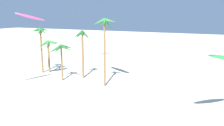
% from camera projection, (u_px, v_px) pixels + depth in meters
% --- Properties ---
extents(palm_tree_0, '(3.49, 3.39, 9.13)m').
position_uv_depth(palm_tree_0, '(41.00, 36.00, 46.37)').
color(palm_tree_0, olive).
rests_on(palm_tree_0, ground).
extents(palm_tree_1, '(5.06, 4.54, 6.61)m').
position_uv_depth(palm_tree_1, '(49.00, 46.00, 47.00)').
color(palm_tree_1, olive).
rests_on(palm_tree_1, ground).
extents(palm_tree_2, '(5.02, 5.32, 6.53)m').
position_uv_depth(palm_tree_2, '(61.00, 50.00, 41.19)').
color(palm_tree_2, olive).
rests_on(palm_tree_2, ground).
extents(palm_tree_3, '(3.16, 3.49, 8.91)m').
position_uv_depth(palm_tree_3, '(82.00, 40.00, 42.44)').
color(palm_tree_3, olive).
rests_on(palm_tree_3, ground).
extents(palm_tree_4, '(3.72, 3.64, 11.16)m').
position_uv_depth(palm_tree_4, '(105.00, 30.00, 37.05)').
color(palm_tree_4, olive).
rests_on(palm_tree_4, ground).
extents(flying_kite_2, '(3.43, 8.94, 12.26)m').
position_uv_depth(flying_kite_2, '(30.00, 17.00, 38.45)').
color(flying_kite_2, '#EA5193').
rests_on(flying_kite_2, ground).
extents(flying_kite_5, '(6.31, 9.94, 8.29)m').
position_uv_depth(flying_kite_5, '(114.00, 38.00, 42.21)').
color(flying_kite_5, white).
rests_on(flying_kite_5, ground).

